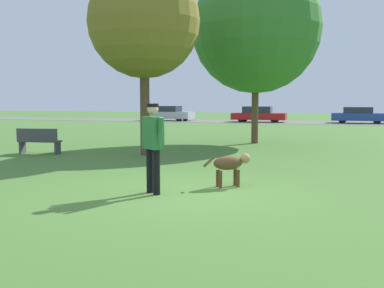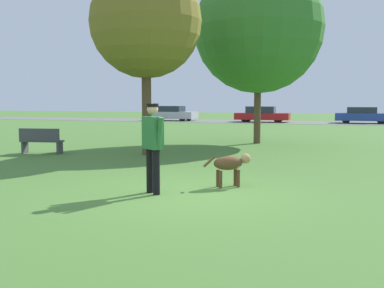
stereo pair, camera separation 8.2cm
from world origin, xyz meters
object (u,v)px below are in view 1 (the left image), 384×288
person (153,140)px  tree_mid_center (256,29)px  dog (231,164)px  parked_car_red (258,114)px  park_bench (39,140)px  parked_car_silver (168,114)px  parked_car_blue (359,115)px  frisbee (155,184)px  tree_near_left (144,22)px

person → tree_mid_center: size_ratio=0.23×
dog → parked_car_red: 29.06m
dog → park_bench: bearing=117.7°
person → parked_car_silver: (-11.97, 30.00, -0.36)m
tree_mid_center → parked_car_red: tree_mid_center is taller
tree_mid_center → parked_car_blue: 20.54m
tree_mid_center → park_bench: 9.49m
person → parked_car_blue: bearing=116.6°
frisbee → tree_near_left: (-2.41, 4.66, 4.19)m
parked_car_red → parked_car_blue: parked_car_red is taller
frisbee → parked_car_blue: parked_car_blue is taller
tree_mid_center → parked_car_red: (-3.47, 19.06, -4.00)m
frisbee → parked_car_silver: parked_car_silver is taller
frisbee → dog: bearing=8.3°
dog → tree_near_left: size_ratio=0.15×
tree_near_left → parked_car_silver: size_ratio=1.31×
parked_car_red → parked_car_blue: 7.95m
tree_near_left → parked_car_blue: size_ratio=1.41×
dog → person: bearing=-173.3°
dog → tree_near_left: bearing=94.8°
person → parked_car_silver: bearing=146.3°
tree_mid_center → frisbee: bearing=-90.8°
parked_car_red → park_bench: bearing=-97.4°
tree_mid_center → park_bench: tree_mid_center is taller
tree_mid_center → parked_car_red: 19.79m
person → parked_car_red: bearing=131.6°
dog → tree_mid_center: size_ratio=0.12×
parked_car_silver → park_bench: 26.05m
parked_car_silver → parked_car_blue: parked_car_silver is taller
frisbee → parked_car_red: 29.07m
park_bench → parked_car_silver: bearing=-87.0°
person → tree_mid_center: (-0.23, 10.71, 3.64)m
tree_mid_center → parked_car_blue: tree_mid_center is taller
frisbee → parked_car_red: (-3.33, 28.87, 0.63)m
dog → frisbee: 1.63m
tree_mid_center → parked_car_silver: (-11.74, 19.28, -4.00)m
dog → parked_car_blue: 29.38m
dog → parked_car_silver: bearing=77.6°
parked_car_red → park_bench: 25.29m
parked_car_silver → parked_car_red: parked_car_silver is taller
dog → park_bench: park_bench is taller
person → parked_car_blue: 30.65m
tree_near_left → park_bench: (-3.38, -0.96, -3.75)m
parked_car_red → park_bench: (-2.46, -25.17, -0.19)m
tree_mid_center → park_bench: bearing=-134.2°
tree_near_left → parked_car_red: bearing=92.2°
tree_near_left → parked_car_blue: (7.00, 24.79, -3.56)m
person → parked_car_silver: person is taller
parked_car_blue → parked_car_red: bearing=-174.6°
parked_car_silver → person: bearing=-65.9°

